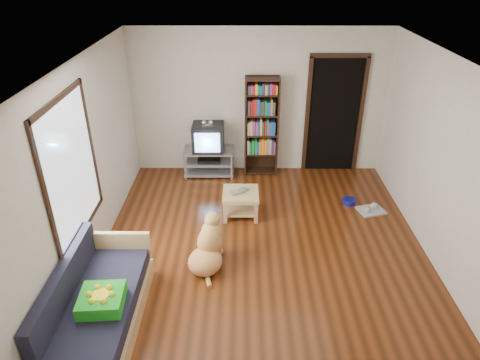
{
  "coord_description": "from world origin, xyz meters",
  "views": [
    {
      "loc": [
        -0.29,
        -4.81,
        3.71
      ],
      "look_at": [
        -0.32,
        0.36,
        0.9
      ],
      "focal_mm": 32.0,
      "sensor_mm": 36.0,
      "label": 1
    }
  ],
  "objects_px": {
    "coffee_table": "(241,199)",
    "grey_rag": "(371,211)",
    "green_cushion": "(102,300)",
    "dog_bowl": "(349,201)",
    "tv_stand": "(209,161)",
    "sofa": "(97,307)",
    "dog": "(208,248)",
    "bookshelf": "(262,122)",
    "crt_tv": "(208,137)",
    "laptop": "(241,193)"
  },
  "relations": [
    {
      "from": "green_cushion",
      "to": "coffee_table",
      "type": "bearing_deg",
      "value": 55.01
    },
    {
      "from": "tv_stand",
      "to": "crt_tv",
      "type": "height_order",
      "value": "crt_tv"
    },
    {
      "from": "green_cushion",
      "to": "dog_bowl",
      "type": "xyz_separation_m",
      "value": [
        3.23,
        2.74,
        -0.45
      ]
    },
    {
      "from": "laptop",
      "to": "dog",
      "type": "height_order",
      "value": "dog"
    },
    {
      "from": "grey_rag",
      "to": "sofa",
      "type": "distance_m",
      "value": 4.35
    },
    {
      "from": "coffee_table",
      "to": "dog",
      "type": "bearing_deg",
      "value": -109.06
    },
    {
      "from": "green_cushion",
      "to": "sofa",
      "type": "distance_m",
      "value": 0.3
    },
    {
      "from": "tv_stand",
      "to": "laptop",
      "type": "bearing_deg",
      "value": -67.28
    },
    {
      "from": "laptop",
      "to": "dog_bowl",
      "type": "relative_size",
      "value": 1.37
    },
    {
      "from": "dog",
      "to": "crt_tv",
      "type": "bearing_deg",
      "value": 93.65
    },
    {
      "from": "dog_bowl",
      "to": "bookshelf",
      "type": "xyz_separation_m",
      "value": [
        -1.43,
        1.12,
        0.96
      ]
    },
    {
      "from": "laptop",
      "to": "grey_rag",
      "type": "relative_size",
      "value": 0.75
    },
    {
      "from": "green_cushion",
      "to": "dog",
      "type": "relative_size",
      "value": 0.51
    },
    {
      "from": "bookshelf",
      "to": "grey_rag",
      "type": "bearing_deg",
      "value": -38.42
    },
    {
      "from": "laptop",
      "to": "bookshelf",
      "type": "bearing_deg",
      "value": 42.38
    },
    {
      "from": "tv_stand",
      "to": "dog",
      "type": "height_order",
      "value": "dog"
    },
    {
      "from": "green_cushion",
      "to": "grey_rag",
      "type": "relative_size",
      "value": 1.11
    },
    {
      "from": "grey_rag",
      "to": "bookshelf",
      "type": "relative_size",
      "value": 0.22
    },
    {
      "from": "tv_stand",
      "to": "dog",
      "type": "xyz_separation_m",
      "value": [
        0.17,
        -2.58,
        -0.01
      ]
    },
    {
      "from": "laptop",
      "to": "dog",
      "type": "distance_m",
      "value": 1.27
    },
    {
      "from": "tv_stand",
      "to": "crt_tv",
      "type": "relative_size",
      "value": 1.55
    },
    {
      "from": "grey_rag",
      "to": "bookshelf",
      "type": "xyz_separation_m",
      "value": [
        -1.73,
        1.37,
        0.99
      ]
    },
    {
      "from": "bookshelf",
      "to": "coffee_table",
      "type": "relative_size",
      "value": 3.27
    },
    {
      "from": "tv_stand",
      "to": "dog_bowl",
      "type": "bearing_deg",
      "value": -23.34
    },
    {
      "from": "grey_rag",
      "to": "coffee_table",
      "type": "relative_size",
      "value": 0.73
    },
    {
      "from": "grey_rag",
      "to": "tv_stand",
      "type": "distance_m",
      "value": 2.98
    },
    {
      "from": "coffee_table",
      "to": "sofa",
      "type": "bearing_deg",
      "value": -124.6
    },
    {
      "from": "grey_rag",
      "to": "sofa",
      "type": "height_order",
      "value": "sofa"
    },
    {
      "from": "green_cushion",
      "to": "coffee_table",
      "type": "height_order",
      "value": "green_cushion"
    },
    {
      "from": "green_cushion",
      "to": "bookshelf",
      "type": "height_order",
      "value": "bookshelf"
    },
    {
      "from": "green_cushion",
      "to": "crt_tv",
      "type": "bearing_deg",
      "value": 73.3
    },
    {
      "from": "crt_tv",
      "to": "bookshelf",
      "type": "bearing_deg",
      "value": 4.32
    },
    {
      "from": "coffee_table",
      "to": "grey_rag",
      "type": "bearing_deg",
      "value": 2.57
    },
    {
      "from": "laptop",
      "to": "sofa",
      "type": "relative_size",
      "value": 0.17
    },
    {
      "from": "green_cushion",
      "to": "coffee_table",
      "type": "relative_size",
      "value": 0.81
    },
    {
      "from": "grey_rag",
      "to": "tv_stand",
      "type": "relative_size",
      "value": 0.44
    },
    {
      "from": "laptop",
      "to": "tv_stand",
      "type": "bearing_deg",
      "value": 78.8
    },
    {
      "from": "bookshelf",
      "to": "dog_bowl",
      "type": "bearing_deg",
      "value": -38.12
    },
    {
      "from": "sofa",
      "to": "dog",
      "type": "xyz_separation_m",
      "value": [
        1.14,
        1.05,
        -0.0
      ]
    },
    {
      "from": "crt_tv",
      "to": "bookshelf",
      "type": "height_order",
      "value": "bookshelf"
    },
    {
      "from": "grey_rag",
      "to": "tv_stand",
      "type": "bearing_deg",
      "value": 154.52
    },
    {
      "from": "dog_bowl",
      "to": "grey_rag",
      "type": "relative_size",
      "value": 0.55
    },
    {
      "from": "green_cushion",
      "to": "coffee_table",
      "type": "distance_m",
      "value": 2.8
    },
    {
      "from": "dog_bowl",
      "to": "tv_stand",
      "type": "distance_m",
      "value": 2.6
    },
    {
      "from": "coffee_table",
      "to": "dog_bowl",
      "type": "bearing_deg",
      "value": 10.87
    },
    {
      "from": "coffee_table",
      "to": "dog",
      "type": "relative_size",
      "value": 0.63
    },
    {
      "from": "crt_tv",
      "to": "dog",
      "type": "xyz_separation_m",
      "value": [
        0.17,
        -2.61,
        -0.48
      ]
    },
    {
      "from": "crt_tv",
      "to": "sofa",
      "type": "xyz_separation_m",
      "value": [
        -0.97,
        -3.65,
        -0.48
      ]
    },
    {
      "from": "laptop",
      "to": "coffee_table",
      "type": "bearing_deg",
      "value": 56.08
    },
    {
      "from": "dog_bowl",
      "to": "dog",
      "type": "height_order",
      "value": "dog"
    }
  ]
}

